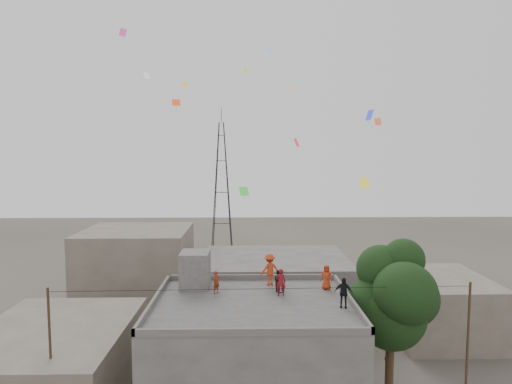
# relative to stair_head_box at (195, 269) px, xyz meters

# --- Properties ---
(main_building) EXTENTS (10.00, 8.00, 6.10)m
(main_building) POSITION_rel_stair_head_box_xyz_m (3.20, -2.60, -4.05)
(main_building) COLOR #504D4B
(main_building) RESTS_ON ground
(parapet) EXTENTS (10.00, 8.00, 0.30)m
(parapet) POSITION_rel_stair_head_box_xyz_m (3.20, -2.60, -0.85)
(parapet) COLOR #504D4B
(parapet) RESTS_ON main_building
(stair_head_box) EXTENTS (1.60, 1.80, 2.00)m
(stair_head_box) POSITION_rel_stair_head_box_xyz_m (0.00, 0.00, 0.00)
(stair_head_box) COLOR #504D4B
(stair_head_box) RESTS_ON main_building
(neighbor_west) EXTENTS (8.00, 10.00, 4.00)m
(neighbor_west) POSITION_rel_stair_head_box_xyz_m (-7.80, -0.60, -5.10)
(neighbor_west) COLOR #5D574A
(neighbor_west) RESTS_ON ground
(neighbor_north) EXTENTS (12.00, 9.00, 5.00)m
(neighbor_north) POSITION_rel_stair_head_box_xyz_m (5.20, 11.40, -4.60)
(neighbor_north) COLOR #504D4B
(neighbor_north) RESTS_ON ground
(neighbor_northwest) EXTENTS (9.00, 8.00, 7.00)m
(neighbor_northwest) POSITION_rel_stair_head_box_xyz_m (-6.80, 13.40, -3.60)
(neighbor_northwest) COLOR #5D574A
(neighbor_northwest) RESTS_ON ground
(neighbor_east) EXTENTS (7.00, 8.00, 4.40)m
(neighbor_east) POSITION_rel_stair_head_box_xyz_m (17.20, 7.40, -4.90)
(neighbor_east) COLOR #5D574A
(neighbor_east) RESTS_ON ground
(tree) EXTENTS (4.90, 4.60, 9.10)m
(tree) POSITION_rel_stair_head_box_xyz_m (10.57, -2.00, -1.00)
(tree) COLOR black
(tree) RESTS_ON ground
(utility_line) EXTENTS (20.12, 0.62, 7.40)m
(utility_line) POSITION_rel_stair_head_box_xyz_m (3.70, -3.85, -3.27)
(utility_line) COLOR black
(utility_line) RESTS_ON ground
(transmission_tower) EXTENTS (2.97, 2.97, 20.01)m
(transmission_tower) POSITION_rel_stair_head_box_xyz_m (-0.80, 37.40, 1.97)
(transmission_tower) COLOR black
(transmission_tower) RESTS_ON ground
(person_red_adult) EXTENTS (0.55, 0.37, 1.46)m
(person_red_adult) POSITION_rel_stair_head_box_xyz_m (4.68, -1.64, -0.27)
(person_red_adult) COLOR maroon
(person_red_adult) RESTS_ON main_building
(person_orange_child) EXTENTS (0.79, 0.67, 1.37)m
(person_orange_child) POSITION_rel_stair_head_box_xyz_m (7.29, -0.58, -0.31)
(person_orange_child) COLOR #B83415
(person_orange_child) RESTS_ON main_building
(person_dark_child) EXTENTS (0.67, 0.73, 1.20)m
(person_dark_child) POSITION_rel_stair_head_box_xyz_m (4.62, -0.99, -0.40)
(person_dark_child) COLOR black
(person_dark_child) RESTS_ON main_building
(person_dark_adult) EXTENTS (0.93, 0.55, 1.48)m
(person_dark_adult) POSITION_rel_stair_head_box_xyz_m (7.60, -3.38, -0.26)
(person_dark_adult) COLOR black
(person_dark_adult) RESTS_ON main_building
(person_orange_adult) EXTENTS (1.34, 1.09, 1.80)m
(person_orange_adult) POSITION_rel_stair_head_box_xyz_m (4.20, 0.28, -0.10)
(person_orange_adult) COLOR #BE3A15
(person_orange_adult) RESTS_ON main_building
(person_red_child) EXTENTS (0.51, 0.52, 1.20)m
(person_red_child) POSITION_rel_stair_head_box_xyz_m (1.27, -1.12, -0.40)
(person_red_child) COLOR maroon
(person_red_child) RESTS_ON main_building
(kites) EXTENTS (15.74, 17.30, 11.63)m
(kites) POSITION_rel_stair_head_box_xyz_m (4.01, 3.09, 8.93)
(kites) COLOR #DE4117
(kites) RESTS_ON ground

